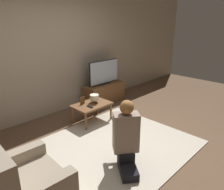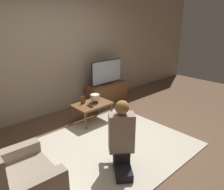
{
  "view_description": "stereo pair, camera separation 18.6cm",
  "coord_description": "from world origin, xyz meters",
  "px_view_note": "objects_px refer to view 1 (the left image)",
  "views": [
    {
      "loc": [
        -2.32,
        -2.14,
        1.99
      ],
      "look_at": [
        0.44,
        0.56,
        0.63
      ],
      "focal_mm": 35.0,
      "sensor_mm": 36.0,
      "label": 1
    },
    {
      "loc": [
        -2.19,
        -2.27,
        1.99
      ],
      "look_at": [
        0.44,
        0.56,
        0.63
      ],
      "focal_mm": 35.0,
      "sensor_mm": 36.0,
      "label": 2
    }
  ],
  "objects_px": {
    "coffee_table": "(92,106)",
    "table_lamp": "(94,98)",
    "armchair": "(25,190)",
    "person_kneeling": "(126,135)",
    "tv": "(104,72)"
  },
  "relations": [
    {
      "from": "coffee_table",
      "to": "table_lamp",
      "type": "xyz_separation_m",
      "value": [
        0.09,
        0.01,
        0.15
      ]
    },
    {
      "from": "armchair",
      "to": "person_kneeling",
      "type": "distance_m",
      "value": 1.36
    },
    {
      "from": "coffee_table",
      "to": "person_kneeling",
      "type": "xyz_separation_m",
      "value": [
        -0.62,
        -1.43,
        0.16
      ]
    },
    {
      "from": "tv",
      "to": "table_lamp",
      "type": "height_order",
      "value": "tv"
    },
    {
      "from": "table_lamp",
      "to": "tv",
      "type": "bearing_deg",
      "value": 35.31
    },
    {
      "from": "coffee_table",
      "to": "table_lamp",
      "type": "height_order",
      "value": "table_lamp"
    },
    {
      "from": "person_kneeling",
      "to": "table_lamp",
      "type": "xyz_separation_m",
      "value": [
        0.7,
        1.45,
        -0.02
      ]
    },
    {
      "from": "armchair",
      "to": "person_kneeling",
      "type": "height_order",
      "value": "person_kneeling"
    },
    {
      "from": "tv",
      "to": "person_kneeling",
      "type": "bearing_deg",
      "value": -127.13
    },
    {
      "from": "tv",
      "to": "person_kneeling",
      "type": "xyz_separation_m",
      "value": [
        -1.55,
        -2.05,
        -0.27
      ]
    },
    {
      "from": "tv",
      "to": "person_kneeling",
      "type": "relative_size",
      "value": 0.92
    },
    {
      "from": "tv",
      "to": "coffee_table",
      "type": "distance_m",
      "value": 1.2
    },
    {
      "from": "armchair",
      "to": "person_kneeling",
      "type": "relative_size",
      "value": 0.93
    },
    {
      "from": "coffee_table",
      "to": "person_kneeling",
      "type": "relative_size",
      "value": 0.75
    },
    {
      "from": "tv",
      "to": "armchair",
      "type": "distance_m",
      "value": 3.43
    }
  ]
}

